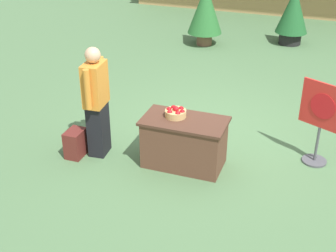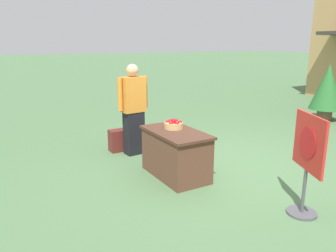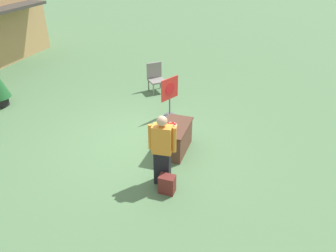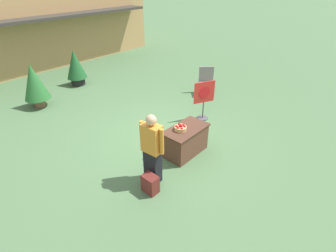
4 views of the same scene
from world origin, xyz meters
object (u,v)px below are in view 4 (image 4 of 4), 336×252
at_px(person_visitor, 152,149).
at_px(display_table, 186,140).
at_px(potted_plant_far_left, 34,83).
at_px(potted_plant_near_right, 76,66).
at_px(patio_chair, 206,80).
at_px(poster_board, 204,98).
at_px(backpack, 150,184).
at_px(apple_basket, 181,128).

bearing_deg(person_visitor, display_table, -0.00).
distance_m(potted_plant_far_left, potted_plant_near_right, 2.17).
bearing_deg(potted_plant_far_left, person_visitor, -90.50).
distance_m(person_visitor, potted_plant_far_left, 5.60).
distance_m(patio_chair, potted_plant_near_right, 5.27).
distance_m(display_table, potted_plant_near_right, 6.34).
distance_m(poster_board, patio_chair, 2.07).
relative_size(backpack, patio_chair, 0.42).
relative_size(apple_basket, poster_board, 0.24).
bearing_deg(patio_chair, person_visitor, -21.22).
bearing_deg(poster_board, patio_chair, 147.90).
relative_size(backpack, potted_plant_far_left, 0.28).
height_order(person_visitor, backpack, person_visitor).
relative_size(display_table, backpack, 2.86).
bearing_deg(poster_board, potted_plant_near_right, -143.48).
distance_m(display_table, backpack, 1.64).
bearing_deg(person_visitor, poster_board, 9.85).
xyz_separation_m(person_visitor, potted_plant_far_left, (0.05, 5.60, 0.01)).
bearing_deg(potted_plant_near_right, potted_plant_far_left, -158.42).
height_order(backpack, potted_plant_far_left, potted_plant_far_left).
bearing_deg(apple_basket, backpack, -165.44).
bearing_deg(backpack, poster_board, 17.04).
distance_m(apple_basket, potted_plant_far_left, 5.54).
bearing_deg(backpack, patio_chair, 22.52).
relative_size(patio_chair, potted_plant_near_right, 0.71).
height_order(apple_basket, potted_plant_near_right, potted_plant_near_right).
height_order(apple_basket, person_visitor, person_visitor).
bearing_deg(patio_chair, poster_board, -10.90).
relative_size(person_visitor, backpack, 4.00).
bearing_deg(apple_basket, person_visitor, -171.49).
height_order(poster_board, patio_chair, poster_board).
bearing_deg(backpack, person_visitor, 34.85).
distance_m(apple_basket, potted_plant_near_right, 6.29).
distance_m(apple_basket, person_visitor, 1.17).
xyz_separation_m(apple_basket, patio_chair, (3.70, 1.76, -0.26)).
xyz_separation_m(display_table, backpack, (-1.60, -0.32, -0.16)).
xyz_separation_m(display_table, potted_plant_near_right, (0.76, 6.28, 0.41)).
relative_size(display_table, person_visitor, 0.71).
bearing_deg(person_visitor, backpack, -150.40).
relative_size(apple_basket, potted_plant_near_right, 0.21).
distance_m(backpack, potted_plant_near_right, 7.03).
xyz_separation_m(person_visitor, potted_plant_near_right, (2.07, 6.40, -0.08)).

